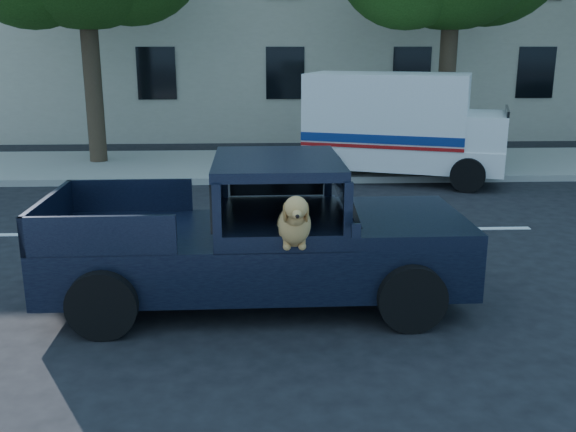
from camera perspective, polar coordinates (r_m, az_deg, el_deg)
The scene contains 6 objects.
ground at distance 7.67m, azimuth -3.53°, elevation -8.64°, with size 120.00×120.00×0.00m, color black.
far_sidewalk at distance 16.50m, azimuth -3.10°, elevation 4.53°, with size 60.00×4.00×0.15m, color gray.
lane_stripes at distance 11.02m, azimuth 7.16°, elevation -1.25°, with size 21.60×0.14×0.01m, color silver, non-canonical shape.
building_main at distance 23.74m, azimuth 4.51°, elevation 18.43°, with size 26.00×6.00×9.00m, color beige.
pickup_truck at distance 7.83m, azimuth -3.28°, elevation -3.40°, with size 4.99×2.55×1.78m.
mail_truck at distance 15.23m, azimuth 9.93°, elevation 7.22°, with size 4.87×3.44×2.44m.
Camera 1 is at (0.14, -7.02, 3.07)m, focal length 40.00 mm.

